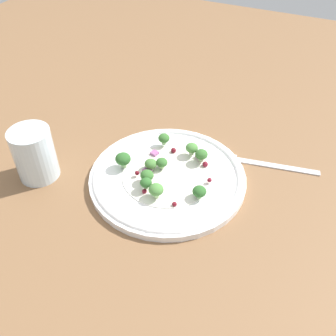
# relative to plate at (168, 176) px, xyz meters

# --- Properties ---
(ground_plane) EXTENTS (1.80, 1.80, 0.02)m
(ground_plane) POSITION_rel_plate_xyz_m (-0.02, -0.00, -0.02)
(ground_plane) COLOR brown
(plate) EXTENTS (0.27, 0.27, 0.02)m
(plate) POSITION_rel_plate_xyz_m (0.00, 0.00, 0.00)
(plate) COLOR white
(plate) RESTS_ON ground_plane
(dressing_pool) EXTENTS (0.16, 0.16, 0.00)m
(dressing_pool) POSITION_rel_plate_xyz_m (0.00, 0.00, 0.00)
(dressing_pool) COLOR white
(dressing_pool) RESTS_ON plate
(broccoli_floret_0) EXTENTS (0.02, 0.02, 0.02)m
(broccoli_floret_0) POSITION_rel_plate_xyz_m (-0.03, -0.00, 0.02)
(broccoli_floret_0) COLOR #ADD18E
(broccoli_floret_0) RESTS_ON plate
(broccoli_floret_1) EXTENTS (0.02, 0.02, 0.02)m
(broccoli_floret_1) POSITION_rel_plate_xyz_m (0.04, 0.05, 0.02)
(broccoli_floret_1) COLOR #ADD18E
(broccoli_floret_1) RESTS_ON plate
(broccoli_floret_2) EXTENTS (0.02, 0.02, 0.02)m
(broccoli_floret_2) POSITION_rel_plate_xyz_m (0.02, 0.06, 0.02)
(broccoli_floret_2) COLOR #ADD18E
(broccoli_floret_2) RESTS_ON plate
(broccoli_floret_3) EXTENTS (0.03, 0.03, 0.03)m
(broccoli_floret_3) POSITION_rel_plate_xyz_m (-0.08, -0.02, 0.02)
(broccoli_floret_3) COLOR #8EB77A
(broccoli_floret_3) RESTS_ON plate
(broccoli_floret_4) EXTENTS (0.02, 0.02, 0.02)m
(broccoli_floret_4) POSITION_rel_plate_xyz_m (-0.04, 0.07, 0.02)
(broccoli_floret_4) COLOR #8EB77A
(broccoli_floret_4) RESTS_ON plate
(broccoli_floret_5) EXTENTS (0.02, 0.02, 0.02)m
(broccoli_floret_5) POSITION_rel_plate_xyz_m (0.01, -0.06, 0.02)
(broccoli_floret_5) COLOR #ADD18E
(broccoli_floret_5) RESTS_ON plate
(broccoli_floret_6) EXTENTS (0.02, 0.02, 0.02)m
(broccoli_floret_6) POSITION_rel_plate_xyz_m (-0.02, -0.03, 0.02)
(broccoli_floret_6) COLOR #8EB77A
(broccoli_floret_6) RESTS_ON plate
(broccoli_floret_7) EXTENTS (0.02, 0.02, 0.02)m
(broccoli_floret_7) POSITION_rel_plate_xyz_m (-0.01, -0.05, 0.02)
(broccoli_floret_7) COLOR #9EC684
(broccoli_floret_7) RESTS_ON plate
(broccoli_floret_8) EXTENTS (0.02, 0.02, 0.02)m
(broccoli_floret_8) POSITION_rel_plate_xyz_m (-0.02, 0.01, 0.02)
(broccoli_floret_8) COLOR #ADD18E
(broccoli_floret_8) RESTS_ON plate
(broccoli_floret_9) EXTENTS (0.02, 0.02, 0.02)m
(broccoli_floret_9) POSITION_rel_plate_xyz_m (0.07, -0.03, 0.02)
(broccoli_floret_9) COLOR #9EC684
(broccoli_floret_9) RESTS_ON plate
(cranberry_0) EXTENTS (0.01, 0.01, 0.01)m
(cranberry_0) POSITION_rel_plate_xyz_m (0.07, 0.01, 0.01)
(cranberry_0) COLOR maroon
(cranberry_0) RESTS_ON plate
(cranberry_1) EXTENTS (0.01, 0.01, 0.01)m
(cranberry_1) POSITION_rel_plate_xyz_m (-0.02, 0.06, 0.01)
(cranberry_1) COLOR maroon
(cranberry_1) RESTS_ON plate
(cranberry_2) EXTENTS (0.01, 0.01, 0.01)m
(cranberry_2) POSITION_rel_plate_xyz_m (0.04, -0.06, 0.01)
(cranberry_2) COLOR maroon
(cranberry_2) RESTS_ON plate
(cranberry_3) EXTENTS (0.01, 0.01, 0.01)m
(cranberry_3) POSITION_rel_plate_xyz_m (-0.05, -0.03, 0.01)
(cranberry_3) COLOR maroon
(cranberry_3) RESTS_ON plate
(cranberry_4) EXTENTS (0.01, 0.01, 0.01)m
(cranberry_4) POSITION_rel_plate_xyz_m (0.05, 0.05, 0.01)
(cranberry_4) COLOR maroon
(cranberry_4) RESTS_ON plate
(cranberry_5) EXTENTS (0.01, 0.01, 0.01)m
(cranberry_5) POSITION_rel_plate_xyz_m (-0.02, -0.02, 0.01)
(cranberry_5) COLOR maroon
(cranberry_5) RESTS_ON plate
(cranberry_6) EXTENTS (0.01, 0.01, 0.01)m
(cranberry_6) POSITION_rel_plate_xyz_m (-0.02, -0.06, 0.01)
(cranberry_6) COLOR maroon
(cranberry_6) RESTS_ON plate
(onion_bit_0) EXTENTS (0.02, 0.01, 0.00)m
(onion_bit_0) POSITION_rel_plate_xyz_m (0.03, 0.06, 0.01)
(onion_bit_0) COLOR #843D75
(onion_bit_0) RESTS_ON plate
(onion_bit_1) EXTENTS (0.02, 0.02, 0.01)m
(onion_bit_1) POSITION_rel_plate_xyz_m (-0.04, 0.04, 0.01)
(onion_bit_1) COLOR #A35B93
(onion_bit_1) RESTS_ON plate
(onion_bit_2) EXTENTS (0.02, 0.02, 0.00)m
(onion_bit_2) POSITION_rel_plate_xyz_m (-0.03, -0.01, 0.01)
(onion_bit_2) COLOR #A35B93
(onion_bit_2) RESTS_ON plate
(fork) EXTENTS (0.19, 0.05, 0.01)m
(fork) POSITION_rel_plate_xyz_m (0.14, 0.11, -0.01)
(fork) COLOR silver
(fork) RESTS_ON ground_plane
(water_glass) EXTENTS (0.07, 0.07, 0.09)m
(water_glass) POSITION_rel_plate_xyz_m (-0.21, -0.08, 0.04)
(water_glass) COLOR silver
(water_glass) RESTS_ON ground_plane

